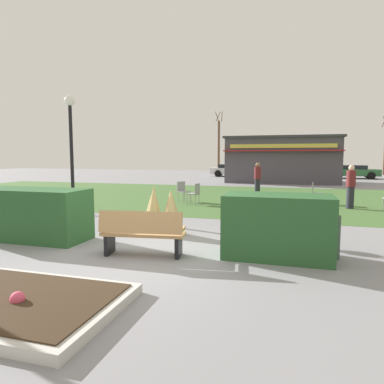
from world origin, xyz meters
The scene contains 20 objects.
ground_plane centered at (0.00, 0.00, 0.00)m, with size 80.00×80.00×0.00m, color gray.
lawn_patch centered at (0.00, 10.33, 0.00)m, with size 36.00×12.00×0.01m, color #446B33.
park_bench centered at (0.02, -0.09, 0.48)m, with size 1.75×0.74×0.95m.
hedge_left centered at (-3.16, 0.49, 0.62)m, with size 2.75×1.10×1.24m, color #28562B.
hedge_right centered at (2.65, 0.61, 0.63)m, with size 2.11×1.10×1.27m, color #28562B.
ornamental_grass_behind_left centered at (-0.56, 1.92, 0.64)m, with size 0.58×0.58×1.28m, color tan.
ornamental_grass_behind_right centered at (-0.64, 1.95, 0.52)m, with size 0.61×0.61×1.04m, color tan.
ornamental_grass_behind_center centered at (-0.06, 1.83, 0.59)m, with size 0.76×0.76×1.17m, color tan.
lamppost_mid centered at (-4.57, 4.11, 2.60)m, with size 0.36×0.36×4.12m.
trash_bin centered at (3.59, 0.85, 0.43)m, with size 0.52×0.52×0.86m, color #2D4233.
food_kiosk centered at (2.16, 21.21, 1.76)m, with size 8.50×4.94×3.50m.
cafe_chair_east centered at (-0.96, 7.33, 0.53)m, with size 0.50×0.50×0.89m.
cafe_chair_center centered at (-1.77, 8.15, 0.53)m, with size 0.61×0.61×0.89m.
cafe_chair_north centered at (3.88, 8.99, 0.53)m, with size 0.46×0.46×0.89m.
person_strolling centered at (1.22, 11.43, 0.86)m, with size 0.34×0.34×1.69m.
person_standing centered at (5.09, 7.97, 0.86)m, with size 0.34×0.34×1.69m.
parked_car_west_slot centered at (-2.81, 27.43, 0.64)m, with size 4.32×2.29×1.20m.
parked_car_center_slot centered at (2.37, 27.43, 0.64)m, with size 4.25×2.16×1.20m.
parked_car_east_slot centered at (8.25, 27.43, 0.64)m, with size 4.25×2.15×1.20m.
tree_left_bg centered at (-5.53, 34.07, 3.24)m, with size 0.91×0.96×7.22m.
Camera 1 is at (2.88, -6.34, 2.03)m, focal length 32.07 mm.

